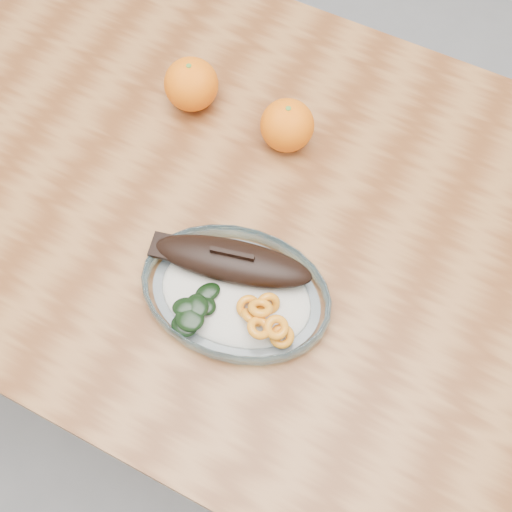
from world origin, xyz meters
name	(u,v)px	position (x,y,z in m)	size (l,w,h in m)	color
ground	(237,346)	(0.00, 0.00, 0.00)	(3.00, 3.00, 0.00)	slate
dining_table	(226,221)	(0.00, 0.00, 0.65)	(1.20, 0.80, 0.75)	brown
plated_meal	(235,291)	(0.10, -0.14, 0.77)	(0.53, 0.53, 0.08)	white
orange_left	(191,84)	(-0.12, 0.12, 0.79)	(0.08, 0.08, 0.08)	#E64704
orange_right	(287,125)	(0.05, 0.12, 0.79)	(0.08, 0.08, 0.08)	#E64704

